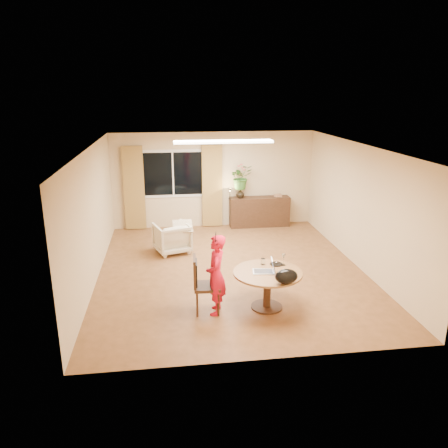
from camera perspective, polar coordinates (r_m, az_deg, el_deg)
name	(u,v)px	position (r m, az deg, el deg)	size (l,w,h in m)	color
floor	(231,270)	(9.32, 0.90, -6.02)	(6.50, 6.50, 0.00)	brown
ceiling	(231,147)	(8.63, 0.98, 10.06)	(6.50, 6.50, 0.00)	white
wall_back	(214,180)	(12.03, -1.38, 5.78)	(5.50, 5.50, 0.00)	beige
wall_left	(92,216)	(8.91, -16.82, 1.01)	(6.50, 6.50, 0.00)	beige
wall_right	(359,206)	(9.68, 17.27, 2.21)	(6.50, 6.50, 0.00)	beige
window	(173,174)	(11.90, -6.68, 6.53)	(1.70, 0.03, 1.30)	white
curtain_left	(134,188)	(11.93, -11.68, 4.58)	(0.55, 0.08, 2.25)	olive
curtain_right	(212,186)	(11.96, -1.56, 4.96)	(0.55, 0.08, 2.25)	olive
ceiling_panel	(223,142)	(9.82, -0.09, 10.71)	(2.20, 0.35, 0.05)	white
dining_table	(267,279)	(7.61, 5.70, -7.22)	(1.19, 1.19, 0.68)	brown
dining_chair	(207,285)	(7.47, -2.20, -7.93)	(0.48, 0.44, 1.00)	#321D10
child	(216,275)	(7.36, -1.05, -6.65)	(0.33, 0.51, 1.39)	red
laptop	(263,265)	(7.49, 5.17, -5.39)	(0.38, 0.25, 0.25)	#B7B7BC
tumbler	(263,261)	(7.83, 5.12, -4.90)	(0.08, 0.08, 0.11)	white
wine_glass	(283,259)	(7.82, 7.77, -4.61)	(0.08, 0.08, 0.22)	white
pot_lid	(276,264)	(7.86, 6.85, -5.16)	(0.22, 0.22, 0.04)	white
handbag	(286,276)	(7.10, 8.15, -6.80)	(0.38, 0.22, 0.25)	black
armchair	(172,238)	(10.28, -6.81, -1.80)	(0.75, 0.77, 0.70)	beige
throw	(182,223)	(10.14, -5.44, 0.14)	(0.45, 0.55, 0.03)	beige
sideboard	(259,212)	(12.20, 4.65, 1.62)	(1.66, 0.40, 0.83)	#321D10
vase	(240,193)	(11.96, 2.12, 4.01)	(0.24, 0.24, 0.25)	black
bouquet	(241,177)	(11.87, 2.22, 6.15)	(0.59, 0.51, 0.66)	#376626
book_stack	(278,195)	(12.21, 7.07, 3.75)	(0.19, 0.15, 0.08)	#91634A
desk_lamp	(230,193)	(11.86, 0.77, 4.06)	(0.13, 0.13, 0.31)	black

